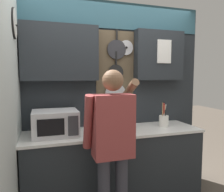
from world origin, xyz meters
TOP-DOWN VIEW (x-y plane):
  - base_cabinet_counter at (0.00, -0.00)m, footprint 2.14×0.63m
  - back_wall_unit at (-0.01, 0.28)m, footprint 2.71×0.22m
  - side_wall at (-1.09, -0.40)m, footprint 0.07×1.60m
  - microwave at (-0.70, -0.01)m, footprint 0.49×0.40m
  - knife_block at (0.08, -0.01)m, footprint 0.12×0.15m
  - utensil_crock at (0.68, -0.00)m, footprint 0.12×0.12m
  - person at (-0.19, -0.52)m, footprint 0.54×0.59m

SIDE VIEW (x-z plane):
  - base_cabinet_counter at x=0.00m, z-range 0.00..0.91m
  - person at x=-0.19m, z-range 0.15..1.79m
  - utensil_crock at x=0.68m, z-range 0.83..1.16m
  - knife_block at x=0.08m, z-range 0.88..1.15m
  - microwave at x=-0.70m, z-range 0.91..1.19m
  - side_wall at x=-1.09m, z-range 0.02..2.54m
  - back_wall_unit at x=-0.01m, z-range 0.26..2.79m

